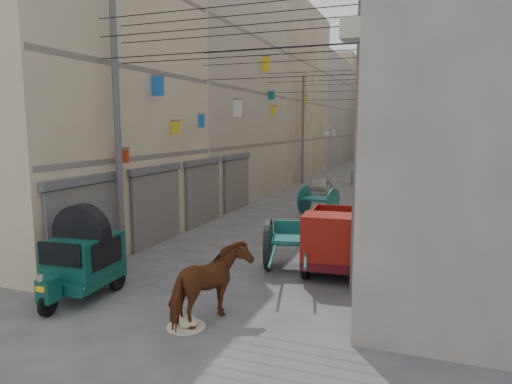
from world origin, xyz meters
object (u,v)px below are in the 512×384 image
at_px(second_cart, 319,200).
at_px(horse, 211,285).
at_px(feed_sack, 186,321).
at_px(tonga_cart, 292,244).
at_px(auto_rickshaw, 83,256).
at_px(distant_car_white, 320,187).
at_px(distant_car_grey, 363,178).
at_px(distant_car_green, 372,164).
at_px(mini_truck, 332,243).

bearing_deg(second_cart, horse, -73.74).
height_order(feed_sack, horse, horse).
distance_m(tonga_cart, horse, 4.28).
distance_m(auto_rickshaw, horse, 3.72).
height_order(distant_car_white, distant_car_grey, distant_car_white).
relative_size(auto_rickshaw, tonga_cart, 0.72).
bearing_deg(tonga_cart, distant_car_grey, 78.12).
distance_m(horse, distant_car_white, 19.16).
distance_m(auto_rickshaw, second_cart, 12.88).
height_order(second_cart, distant_car_green, second_cart).
relative_size(horse, distant_car_white, 0.59).
xyz_separation_m(second_cart, feed_sack, (0.12, -13.18, -0.62)).
bearing_deg(mini_truck, tonga_cart, -178.76).
relative_size(auto_rickshaw, second_cart, 1.38).
bearing_deg(mini_truck, distant_car_green, 89.49).
relative_size(tonga_cart, mini_truck, 1.04).
xyz_separation_m(mini_truck, feed_sack, (-2.20, -4.77, -0.77)).
bearing_deg(distant_car_white, horse, 90.77).
bearing_deg(distant_car_grey, horse, -109.27).
bearing_deg(distant_car_green, second_cart, 104.41).
relative_size(auto_rickshaw, distant_car_grey, 0.76).
relative_size(mini_truck, horse, 1.70).
distance_m(auto_rickshaw, distant_car_grey, 25.15).
relative_size(mini_truck, feed_sack, 6.63).
relative_size(mini_truck, second_cart, 1.84).
relative_size(auto_rickshaw, distant_car_green, 0.66).
distance_m(auto_rickshaw, tonga_cart, 5.85).
xyz_separation_m(auto_rickshaw, horse, (3.71, -0.29, -0.20)).
relative_size(auto_rickshaw, horse, 1.28).
xyz_separation_m(mini_truck, second_cart, (-2.31, 8.41, -0.15)).
bearing_deg(second_cart, auto_rickshaw, -90.40).
bearing_deg(distant_car_white, second_cart, 97.20).
distance_m(horse, distant_car_green, 37.48).
height_order(mini_truck, feed_sack, mini_truck).
bearing_deg(feed_sack, mini_truck, 65.29).
height_order(second_cart, horse, horse).
bearing_deg(mini_truck, second_cart, 100.43).
height_order(feed_sack, distant_car_grey, distant_car_grey).
xyz_separation_m(auto_rickshaw, tonga_cart, (4.32, 3.94, -0.26)).
xyz_separation_m(tonga_cart, mini_truck, (1.19, 0.13, 0.11)).
height_order(tonga_cart, feed_sack, tonga_cart).
height_order(distant_car_white, distant_car_green, distant_car_white).
distance_m(feed_sack, distant_car_white, 19.54).
bearing_deg(mini_truck, horse, -117.35).
xyz_separation_m(feed_sack, distant_car_grey, (0.38, 25.57, 0.43)).
bearing_deg(horse, feed_sack, 61.66).
relative_size(tonga_cart, distant_car_grey, 1.05).
xyz_separation_m(second_cart, distant_car_white, (-1.34, 6.30, -0.17)).
height_order(tonga_cart, mini_truck, mini_truck).
distance_m(tonga_cart, distant_car_grey, 20.94).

